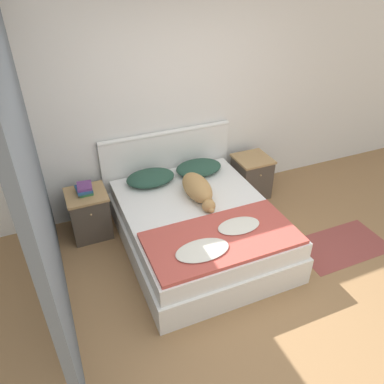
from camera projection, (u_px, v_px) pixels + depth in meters
ground_plane at (248, 318)px, 3.39m from camera, size 16.00×16.00×0.00m
wall_back at (164, 106)px, 4.33m from camera, size 9.00×0.06×2.55m
wall_side_left at (34, 175)px, 3.01m from camera, size 0.06×3.10×2.55m
bed at (199, 228)px, 4.09m from camera, size 1.57×1.91×0.50m
headboard at (168, 166)px, 4.69m from camera, size 1.65×0.06×0.99m
nightstand_left at (89, 214)px, 4.25m from camera, size 0.44×0.44×0.55m
nightstand_right at (251, 176)px, 4.94m from camera, size 0.44×0.44×0.55m
pillow_left at (151, 178)px, 4.35m from camera, size 0.57×0.40×0.13m
pillow_right at (199, 168)px, 4.55m from camera, size 0.57×0.40×0.13m
quilt at (221, 238)px, 3.51m from camera, size 1.45×0.73×0.07m
dog at (198, 189)px, 4.07m from camera, size 0.27×0.75×0.24m
book_stack at (85, 189)px, 4.09m from camera, size 0.19×0.23×0.10m
rug at (341, 245)px, 4.21m from camera, size 1.04×0.59×0.00m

